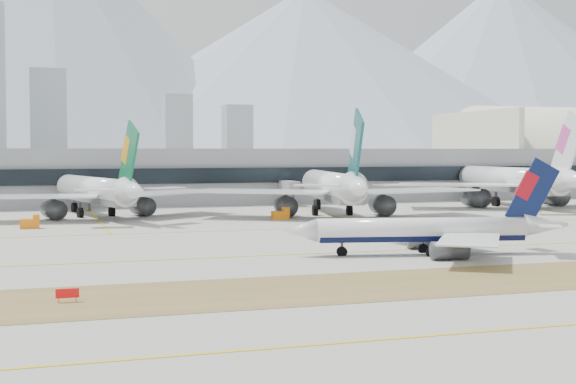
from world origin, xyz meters
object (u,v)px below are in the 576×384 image
object	(u,v)px
widebody_china_air	(512,182)
taxiing_airliner	(432,231)
widebody_eva	(97,192)
widebody_cathay	(333,188)
terminal	(168,175)

from	to	relation	value
widebody_china_air	taxiing_airliner	bearing A→B (deg)	143.00
widebody_eva	widebody_china_air	size ratio (longest dim) A/B	0.84
widebody_cathay	widebody_eva	bearing A→B (deg)	86.65
widebody_eva	widebody_cathay	xyz separation A→B (m)	(50.30, -11.86, 0.61)
widebody_china_air	terminal	bearing A→B (deg)	63.51
widebody_cathay	terminal	bearing A→B (deg)	34.35
widebody_eva	taxiing_airliner	bearing A→B (deg)	-166.22
widebody_cathay	widebody_china_air	bearing A→B (deg)	-65.87
widebody_china_air	widebody_cathay	bearing A→B (deg)	106.65
widebody_cathay	widebody_china_air	size ratio (longest dim) A/B	0.94
taxiing_airliner	widebody_eva	distance (m)	87.56
taxiing_airliner	widebody_eva	world-z (taller)	widebody_eva
taxiing_airliner	terminal	bearing A→B (deg)	-71.23
widebody_eva	widebody_china_air	distance (m)	105.59
taxiing_airliner	widebody_eva	size ratio (longest dim) A/B	0.72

